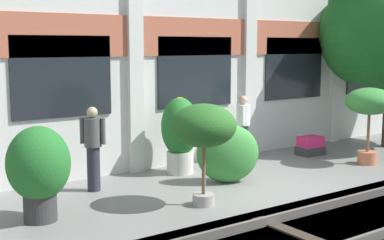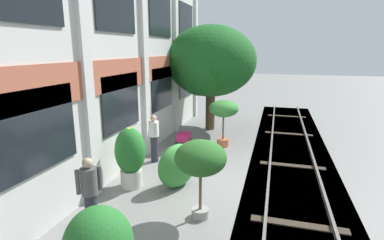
# 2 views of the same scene
# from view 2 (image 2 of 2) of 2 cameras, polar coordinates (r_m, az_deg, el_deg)

# --- Properties ---
(ground_plane) EXTENTS (80.00, 80.00, 0.00)m
(ground_plane) POSITION_cam_2_polar(r_m,az_deg,el_deg) (9.13, 3.58, -11.50)
(ground_plane) COLOR slate
(apartment_facade) EXTENTS (17.38, 0.64, 7.79)m
(apartment_facade) POSITION_cam_2_polar(r_m,az_deg,el_deg) (9.41, -15.22, 13.21)
(apartment_facade) COLOR silver
(apartment_facade) RESTS_ON ground
(rail_tracks) EXTENTS (25.02, 2.80, 0.43)m
(rail_tracks) POSITION_cam_2_polar(r_m,az_deg,el_deg) (9.05, 18.92, -13.43)
(rail_tracks) COLOR #4C473F
(rail_tracks) RESTS_ON ground
(broadleaf_tree) EXTENTS (4.41, 4.20, 4.93)m
(broadleaf_tree) POSITION_cam_2_polar(r_m,az_deg,el_deg) (14.25, 3.62, 10.71)
(broadleaf_tree) COLOR #4C3826
(broadleaf_tree) RESTS_ON ground
(potted_plant_square_trough) EXTENTS (0.71, 0.50, 0.50)m
(potted_plant_square_trough) POSITION_cam_2_polar(r_m,az_deg,el_deg) (12.21, -1.61, -3.75)
(potted_plant_square_trough) COLOR #333333
(potted_plant_square_trough) RESTS_ON ground
(potted_plant_terracotta_small) EXTENTS (1.18, 1.18, 1.87)m
(potted_plant_terracotta_small) POSITION_cam_2_polar(r_m,az_deg,el_deg) (6.75, 1.64, -7.55)
(potted_plant_terracotta_small) COLOR gray
(potted_plant_terracotta_small) RESTS_ON ground
(potted_plant_glazed_jar) EXTENTS (0.85, 0.85, 1.74)m
(potted_plant_glazed_jar) POSITION_cam_2_polar(r_m,az_deg,el_deg) (8.59, -11.68, -6.30)
(potted_plant_glazed_jar) COLOR beige
(potted_plant_glazed_jar) RESTS_ON ground
(potted_plant_low_pan) EXTENTS (1.17, 1.17, 1.88)m
(potted_plant_low_pan) POSITION_cam_2_polar(r_m,az_deg,el_deg) (11.84, 6.04, 1.69)
(potted_plant_low_pan) COLOR #B76647
(potted_plant_low_pan) RESTS_ON ground
(resident_by_doorway) EXTENTS (0.40, 0.40, 1.70)m
(resident_by_doorway) POSITION_cam_2_polar(r_m,az_deg,el_deg) (6.75, -18.84, -13.10)
(resident_by_doorway) COLOR #282833
(resident_by_doorway) RESTS_ON ground
(resident_watching_tracks) EXTENTS (0.39, 0.41, 1.66)m
(resident_watching_tracks) POSITION_cam_2_polar(r_m,az_deg,el_deg) (10.37, -7.23, -3.22)
(resident_watching_tracks) COLOR #282833
(resident_watching_tracks) RESTS_ON ground
(topiary_hedge) EXTENTS (1.51, 1.23, 1.25)m
(topiary_hedge) POSITION_cam_2_polar(r_m,az_deg,el_deg) (8.56, -2.79, -8.68)
(topiary_hedge) COLOR #388438
(topiary_hedge) RESTS_ON ground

